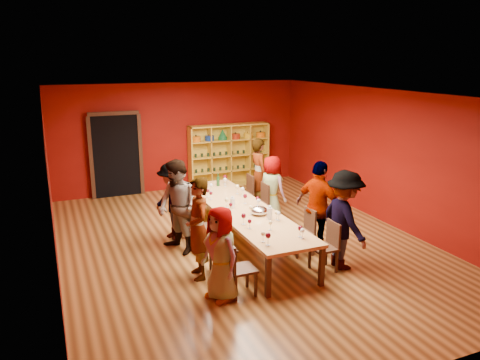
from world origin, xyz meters
The scene contains 48 objects.
room_shell centered at (0.00, 0.00, 1.50)m, with size 7.10×9.10×3.04m.
tasting_table centered at (0.00, 0.00, 0.70)m, with size 1.10×4.50×0.75m.
doorway centered at (-1.80, 4.43, 1.12)m, with size 1.40×0.17×2.30m.
shelving_unit centered at (1.40, 4.32, 0.98)m, with size 2.40×0.40×1.80m.
chair_person_left_0 centered at (-0.91, -1.91, 0.50)m, with size 0.42×0.42×0.89m.
person_left_0 centered at (-1.18, -1.91, 0.75)m, with size 0.74×0.40×1.51m, color white.
chair_person_left_1 centered at (-0.91, -1.06, 0.50)m, with size 0.42×0.42×0.89m.
person_left_1 centered at (-1.27, -1.06, 0.88)m, with size 0.64×0.47×1.76m, color #547EAD.
chair_person_left_2 centered at (-0.91, 0.10, 0.50)m, with size 0.42×0.42×0.89m.
person_left_2 centered at (-1.30, 0.10, 0.91)m, with size 0.89×0.49×1.82m, color #BF8087.
chair_person_left_3 centered at (-0.91, 0.84, 0.50)m, with size 0.42×0.42×0.89m.
person_left_3 centered at (-1.21, 0.84, 0.81)m, with size 1.04×0.43×1.61m, color #141939.
chair_person_right_0 centered at (0.91, -1.69, 0.50)m, with size 0.42×0.42×0.89m.
person_right_0 centered at (1.23, -1.69, 0.89)m, with size 1.16×0.48×1.79m, color #4E4E53.
chair_person_right_1 centered at (0.91, -0.90, 0.50)m, with size 0.42×0.42×0.89m.
person_right_1 centered at (1.20, -0.90, 0.90)m, with size 1.05×0.48×1.79m, color #47474B.
chair_person_right_3 centered at (0.91, 1.07, 0.50)m, with size 0.42×0.42×0.89m.
person_right_3 centered at (1.19, 1.07, 0.76)m, with size 0.74×0.40×1.51m, color white.
chair_person_right_4 centered at (0.91, 1.91, 0.50)m, with size 0.42×0.42×0.89m.
person_right_4 centered at (1.25, 1.91, 0.89)m, with size 0.65×0.47×1.78m, color #141838.
wine_glass_0 centered at (-0.28, 0.16, 0.91)m, with size 0.09×0.09×0.21m.
wine_glass_1 centered at (0.35, 0.05, 0.89)m, with size 0.08×0.08×0.19m.
wine_glass_2 centered at (0.17, 0.27, 0.90)m, with size 0.08×0.08×0.21m.
wine_glass_3 centered at (0.26, 1.66, 0.90)m, with size 0.08×0.08×0.21m.
wine_glass_4 centered at (-0.28, 1.72, 0.88)m, with size 0.07×0.07×0.18m.
wine_glass_5 centered at (-0.38, -1.74, 0.89)m, with size 0.08×0.08×0.19m.
wine_glass_6 centered at (0.29, -1.78, 0.90)m, with size 0.08×0.08×0.21m.
wine_glass_7 centered at (-0.38, 1.02, 0.88)m, with size 0.07×0.07×0.18m.
wine_glass_8 centered at (0.33, 0.77, 0.90)m, with size 0.08×0.08×0.21m.
wine_glass_9 centered at (-0.02, -1.29, 0.88)m, with size 0.07×0.07×0.18m.
wine_glass_10 centered at (-0.35, 1.87, 0.88)m, with size 0.07×0.07×0.18m.
wine_glass_11 centered at (0.29, 0.97, 0.91)m, with size 0.09×0.09×0.22m.
wine_glass_12 centered at (-0.29, -0.08, 0.88)m, with size 0.07×0.07×0.18m.
wine_glass_13 centered at (-0.35, -0.86, 0.91)m, with size 0.09×0.09×0.22m.
wine_glass_14 centered at (-0.38, 0.82, 0.88)m, with size 0.07×0.07×0.18m.
wine_glass_15 centered at (0.00, -0.41, 0.89)m, with size 0.08×0.08×0.19m.
wine_glass_16 centered at (-0.33, -1.09, 0.88)m, with size 0.07×0.07×0.18m.
wine_glass_17 centered at (0.29, -1.85, 0.88)m, with size 0.07×0.07×0.19m.
wine_glass_18 centered at (-0.18, 1.38, 0.89)m, with size 0.08×0.08×0.19m.
wine_glass_19 centered at (-0.36, -1.90, 0.91)m, with size 0.09×0.09×0.22m.
wine_glass_20 centered at (0.32, -0.87, 0.89)m, with size 0.08×0.08×0.19m.
wine_glass_21 centered at (0.33, -0.92, 0.88)m, with size 0.07×0.07×0.18m.
wine_glass_22 centered at (0.34, 1.86, 0.91)m, with size 0.09×0.09×0.22m.
wine_glass_23 centered at (0.30, -0.11, 0.89)m, with size 0.08×0.08×0.20m.
spittoon_bowl centered at (0.15, -0.47, 0.83)m, with size 0.33×0.33×0.18m, color silver.
carafe_a centered at (-0.17, 0.12, 0.86)m, with size 0.12×0.12×0.24m.
carafe_b centered at (0.21, -0.79, 0.87)m, with size 0.13×0.13×0.26m.
wine_bottle centered at (0.13, 1.77, 0.87)m, with size 0.09×0.09×0.30m.
Camera 1 is at (-3.48, -8.16, 3.69)m, focal length 35.00 mm.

